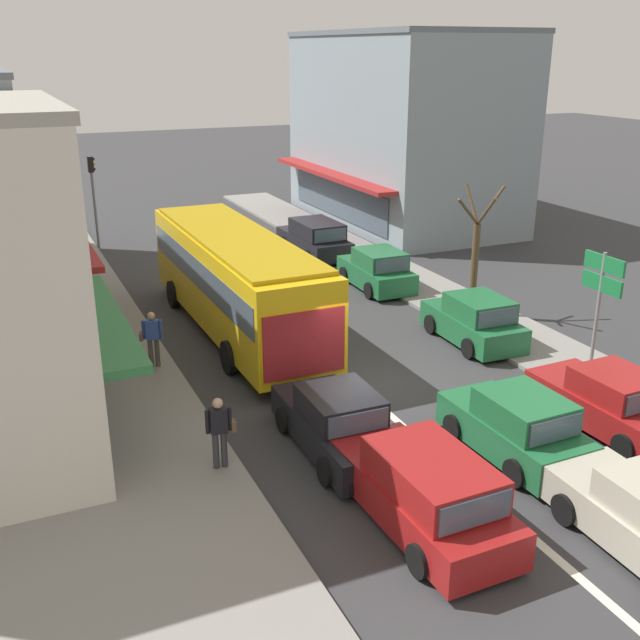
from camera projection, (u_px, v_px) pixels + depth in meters
name	position (u px, v px, depth m)	size (l,w,h in m)	color
ground_plane	(360.00, 389.00, 20.14)	(140.00, 140.00, 0.00)	#353538
lane_centre_line	(303.00, 339.00, 23.57)	(0.20, 28.00, 0.01)	silver
sidewalk_left	(71.00, 349.00, 22.66)	(5.20, 44.00, 0.14)	gray
kerb_right	(436.00, 295.00, 27.65)	(2.80, 44.00, 0.12)	gray
building_right_far	(402.00, 129.00, 38.37)	(8.27, 13.11, 9.49)	#84939E
city_bus	(236.00, 277.00, 23.54)	(2.83, 10.88, 3.23)	yellow
hatchback_behind_bus_near	(516.00, 427.00, 16.64)	(1.88, 3.73, 1.54)	#1E6638
sedan_queue_far_back	(339.00, 424.00, 16.88)	(1.95, 4.23, 1.47)	black
wagon_behind_bus_mid	(424.00, 491.00, 14.17)	(2.01, 4.54, 1.58)	maroon
parked_sedan_kerb_front	(612.00, 403.00, 17.86)	(2.00, 4.25, 1.47)	maroon
parked_hatchback_kerb_second	(474.00, 321.00, 23.11)	(1.92, 3.76, 1.54)	#1E6638
parked_hatchback_kerb_third	(377.00, 270.00, 28.38)	(1.89, 3.74, 1.54)	#1E6638
parked_wagon_kerb_rear	(315.00, 239.00, 32.95)	(2.00, 4.53, 1.58)	black
traffic_light_downstreet	(93.00, 187.00, 33.15)	(0.33, 0.24, 4.20)	gray
directional_road_sign	(602.00, 285.00, 19.92)	(0.10, 1.40, 3.60)	gray
street_tree_right	(475.00, 257.00, 24.97)	(1.84, 1.73, 4.43)	brown
pedestrian_with_handbag_near	(152.00, 336.00, 20.92)	(0.66, 0.36, 1.63)	#4C4742
pedestrian_browsing_midblock	(220.00, 428.00, 15.83)	(0.66, 0.26, 1.63)	#333338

